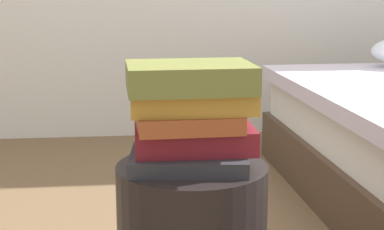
{
  "coord_description": "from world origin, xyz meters",
  "views": [
    {
      "loc": [
        -0.14,
        -1.32,
        0.83
      ],
      "look_at": [
        0.0,
        0.0,
        0.54
      ],
      "focal_mm": 54.74,
      "sensor_mm": 36.0,
      "label": 1
    }
  ],
  "objects_px": {
    "book_olive": "(190,77)",
    "book_ochre": "(190,100)",
    "book_charcoal": "(188,159)",
    "book_rust": "(187,119)",
    "book_maroon": "(194,138)"
  },
  "relations": [
    {
      "from": "book_olive",
      "to": "book_ochre",
      "type": "bearing_deg",
      "value": 79.61
    },
    {
      "from": "book_charcoal",
      "to": "book_rust",
      "type": "xyz_separation_m",
      "value": [
        0.0,
        0.01,
        0.09
      ]
    },
    {
      "from": "book_maroon",
      "to": "book_rust",
      "type": "distance_m",
      "value": 0.05
    },
    {
      "from": "book_charcoal",
      "to": "book_maroon",
      "type": "relative_size",
      "value": 0.96
    },
    {
      "from": "book_rust",
      "to": "book_olive",
      "type": "xyz_separation_m",
      "value": [
        0.0,
        -0.01,
        0.1
      ]
    },
    {
      "from": "book_ochre",
      "to": "book_maroon",
      "type": "bearing_deg",
      "value": 9.23
    },
    {
      "from": "book_charcoal",
      "to": "book_olive",
      "type": "relative_size",
      "value": 0.94
    },
    {
      "from": "book_maroon",
      "to": "book_olive",
      "type": "distance_m",
      "value": 0.15
    },
    {
      "from": "book_charcoal",
      "to": "book_rust",
      "type": "distance_m",
      "value": 0.09
    },
    {
      "from": "book_charcoal",
      "to": "book_maroon",
      "type": "height_order",
      "value": "book_maroon"
    },
    {
      "from": "book_ochre",
      "to": "book_olive",
      "type": "distance_m",
      "value": 0.06
    },
    {
      "from": "book_maroon",
      "to": "book_olive",
      "type": "bearing_deg",
      "value": -127.9
    },
    {
      "from": "book_charcoal",
      "to": "book_maroon",
      "type": "distance_m",
      "value": 0.05
    },
    {
      "from": "book_maroon",
      "to": "book_rust",
      "type": "height_order",
      "value": "book_rust"
    },
    {
      "from": "book_charcoal",
      "to": "book_ochre",
      "type": "bearing_deg",
      "value": 70.83
    }
  ]
}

